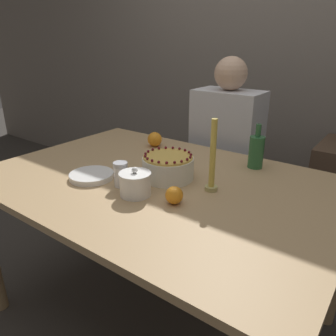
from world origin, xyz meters
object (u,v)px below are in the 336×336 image
object	(u,v)px
sugar_bowl	(135,184)
person_man_blue_shirt	(224,173)
cake	(168,167)
sugar_shaker	(121,174)
candle	(212,162)
bottle	(256,151)

from	to	relation	value
sugar_bowl	person_man_blue_shirt	bearing A→B (deg)	94.13
cake	sugar_shaker	bearing A→B (deg)	-120.44
candle	sugar_bowl	bearing A→B (deg)	-135.60
sugar_bowl	person_man_blue_shirt	world-z (taller)	person_man_blue_shirt
cake	person_man_blue_shirt	bearing A→B (deg)	95.70
candle	bottle	distance (m)	0.35
sugar_shaker	person_man_blue_shirt	bearing A→B (deg)	87.55
cake	person_man_blue_shirt	world-z (taller)	person_man_blue_shirt
sugar_bowl	bottle	xyz separation A→B (m)	(0.26, 0.56, 0.03)
sugar_bowl	person_man_blue_shirt	size ratio (longest dim) A/B	0.10
bottle	sugar_shaker	bearing A→B (deg)	-124.16
cake	candle	world-z (taller)	candle
cake	candle	distance (m)	0.23
sugar_shaker	bottle	xyz separation A→B (m)	(0.36, 0.54, 0.03)
cake	person_man_blue_shirt	size ratio (longest dim) A/B	0.18
cake	bottle	bearing A→B (deg)	54.04
sugar_bowl	sugar_shaker	distance (m)	0.11
cake	candle	size ratio (longest dim) A/B	0.76
cake	sugar_bowl	distance (m)	0.21
bottle	person_man_blue_shirt	bearing A→B (deg)	133.39
sugar_bowl	sugar_shaker	size ratio (longest dim) A/B	1.20
person_man_blue_shirt	cake	bearing A→B (deg)	95.70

